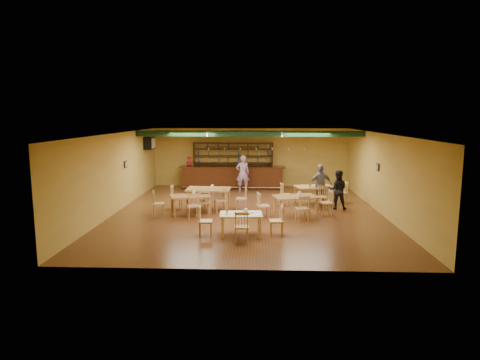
{
  "coord_description": "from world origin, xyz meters",
  "views": [
    {
      "loc": [
        0.35,
        -15.54,
        3.67
      ],
      "look_at": [
        -0.32,
        0.6,
        1.15
      ],
      "focal_mm": 31.21,
      "sensor_mm": 36.0,
      "label": 1
    }
  ],
  "objects_px": {
    "bar_counter": "(232,178)",
    "patron_right_a": "(338,190)",
    "dining_table_a": "(209,199)",
    "dining_table_c": "(190,205)",
    "dining_table_b": "(314,195)",
    "near_table": "(241,225)",
    "dining_table_d": "(295,206)",
    "patron_bar": "(243,173)"
  },
  "relations": [
    {
      "from": "dining_table_b",
      "to": "dining_table_d",
      "type": "distance_m",
      "value": 2.33
    },
    {
      "from": "bar_counter",
      "to": "patron_bar",
      "type": "relative_size",
      "value": 2.97
    },
    {
      "from": "dining_table_d",
      "to": "near_table",
      "type": "bearing_deg",
      "value": -141.21
    },
    {
      "from": "near_table",
      "to": "bar_counter",
      "type": "bearing_deg",
      "value": 91.91
    },
    {
      "from": "dining_table_c",
      "to": "dining_table_d",
      "type": "bearing_deg",
      "value": -21.96
    },
    {
      "from": "dining_table_a",
      "to": "bar_counter",
      "type": "bearing_deg",
      "value": 84.29
    },
    {
      "from": "bar_counter",
      "to": "dining_table_b",
      "type": "bearing_deg",
      "value": -45.29
    },
    {
      "from": "dining_table_d",
      "to": "near_table",
      "type": "xyz_separation_m",
      "value": [
        -1.88,
        -2.52,
        -0.04
      ]
    },
    {
      "from": "dining_table_a",
      "to": "patron_bar",
      "type": "distance_m",
      "value": 4.13
    },
    {
      "from": "bar_counter",
      "to": "dining_table_a",
      "type": "bearing_deg",
      "value": -97.85
    },
    {
      "from": "bar_counter",
      "to": "dining_table_b",
      "type": "height_order",
      "value": "bar_counter"
    },
    {
      "from": "dining_table_c",
      "to": "near_table",
      "type": "height_order",
      "value": "dining_table_c"
    },
    {
      "from": "dining_table_a",
      "to": "dining_table_c",
      "type": "height_order",
      "value": "dining_table_a"
    },
    {
      "from": "dining_table_d",
      "to": "patron_right_a",
      "type": "distance_m",
      "value": 2.24
    },
    {
      "from": "dining_table_b",
      "to": "near_table",
      "type": "bearing_deg",
      "value": -135.29
    },
    {
      "from": "bar_counter",
      "to": "patron_right_a",
      "type": "bearing_deg",
      "value": -45.24
    },
    {
      "from": "near_table",
      "to": "patron_right_a",
      "type": "distance_m",
      "value": 5.31
    },
    {
      "from": "dining_table_d",
      "to": "bar_counter",
      "type": "bearing_deg",
      "value": 100.23
    },
    {
      "from": "dining_table_a",
      "to": "near_table",
      "type": "relative_size",
      "value": 1.3
    },
    {
      "from": "bar_counter",
      "to": "patron_right_a",
      "type": "height_order",
      "value": "patron_right_a"
    },
    {
      "from": "bar_counter",
      "to": "patron_right_a",
      "type": "distance_m",
      "value": 6.25
    },
    {
      "from": "patron_bar",
      "to": "dining_table_d",
      "type": "bearing_deg",
      "value": 101.05
    },
    {
      "from": "dining_table_b",
      "to": "near_table",
      "type": "xyz_separation_m",
      "value": [
        -2.85,
        -4.63,
        -0.04
      ]
    },
    {
      "from": "bar_counter",
      "to": "near_table",
      "type": "xyz_separation_m",
      "value": [
        0.75,
        -8.27,
        -0.22
      ]
    },
    {
      "from": "dining_table_c",
      "to": "dining_table_d",
      "type": "distance_m",
      "value": 3.92
    },
    {
      "from": "near_table",
      "to": "dining_table_b",
      "type": "bearing_deg",
      "value": 55.13
    },
    {
      "from": "dining_table_b",
      "to": "patron_right_a",
      "type": "bearing_deg",
      "value": -58.72
    },
    {
      "from": "dining_table_b",
      "to": "dining_table_d",
      "type": "height_order",
      "value": "dining_table_b"
    },
    {
      "from": "bar_counter",
      "to": "dining_table_c",
      "type": "xyz_separation_m",
      "value": [
        -1.27,
        -5.49,
        -0.21
      ]
    },
    {
      "from": "dining_table_c",
      "to": "patron_bar",
      "type": "xyz_separation_m",
      "value": [
        1.82,
        4.67,
        0.54
      ]
    },
    {
      "from": "dining_table_d",
      "to": "patron_bar",
      "type": "height_order",
      "value": "patron_bar"
    },
    {
      "from": "dining_table_a",
      "to": "near_table",
      "type": "distance_m",
      "value": 3.8
    },
    {
      "from": "dining_table_b",
      "to": "near_table",
      "type": "distance_m",
      "value": 5.44
    },
    {
      "from": "dining_table_b",
      "to": "patron_right_a",
      "type": "relative_size",
      "value": 1.0
    },
    {
      "from": "bar_counter",
      "to": "near_table",
      "type": "relative_size",
      "value": 4.11
    },
    {
      "from": "bar_counter",
      "to": "near_table",
      "type": "distance_m",
      "value": 8.31
    },
    {
      "from": "bar_counter",
      "to": "near_table",
      "type": "height_order",
      "value": "bar_counter"
    },
    {
      "from": "dining_table_b",
      "to": "near_table",
      "type": "relative_size",
      "value": 1.19
    },
    {
      "from": "near_table",
      "to": "patron_right_a",
      "type": "bearing_deg",
      "value": 43.13
    },
    {
      "from": "bar_counter",
      "to": "dining_table_c",
      "type": "height_order",
      "value": "bar_counter"
    },
    {
      "from": "bar_counter",
      "to": "patron_bar",
      "type": "xyz_separation_m",
      "value": [
        0.55,
        -0.83,
        0.32
      ]
    },
    {
      "from": "dining_table_d",
      "to": "patron_right_a",
      "type": "bearing_deg",
      "value": 22.35
    }
  ]
}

